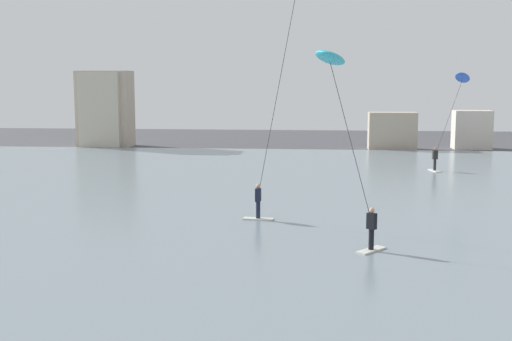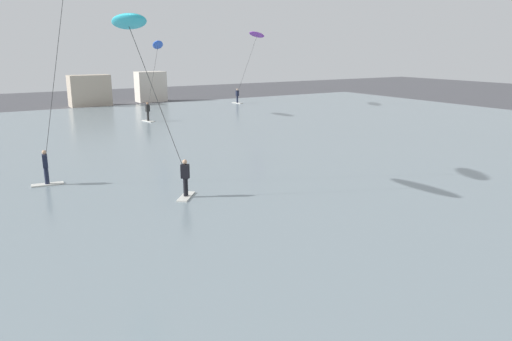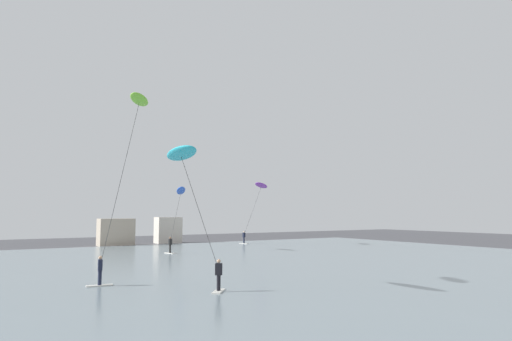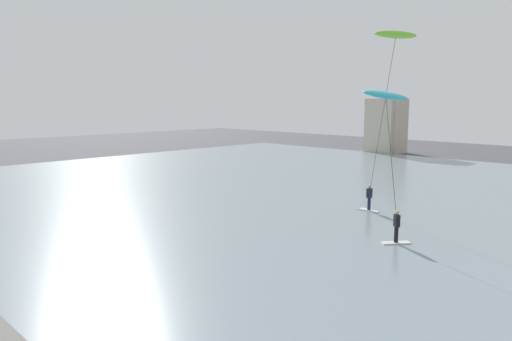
# 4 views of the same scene
# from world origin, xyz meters

# --- Properties ---
(water_bay) EXTENTS (84.00, 52.00, 0.10)m
(water_bay) POSITION_xyz_m (0.00, 30.29, 0.05)
(water_bay) COLOR gray
(water_bay) RESTS_ON ground
(far_shore_buildings) EXTENTS (38.74, 3.83, 7.20)m
(far_shore_buildings) POSITION_xyz_m (-13.06, 58.12, 3.11)
(far_shore_buildings) COLOR beige
(far_shore_buildings) RESTS_ON ground
(kitesurfer_cyan) EXTENTS (2.96, 3.87, 7.62)m
(kitesurfer_cyan) POSITION_xyz_m (-0.07, 22.01, 6.78)
(kitesurfer_cyan) COLOR silver
(kitesurfer_cyan) RESTS_ON water_bay
(kitesurfer_lime) EXTENTS (3.53, 2.66, 10.87)m
(kitesurfer_lime) POSITION_xyz_m (-1.77, 25.32, 9.32)
(kitesurfer_lime) COLOR silver
(kitesurfer_lime) RESTS_ON water_bay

